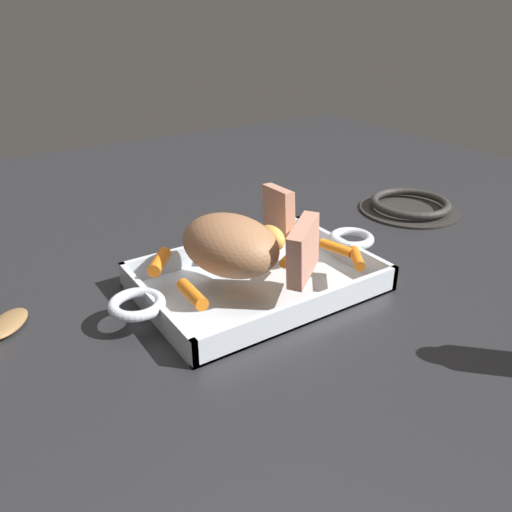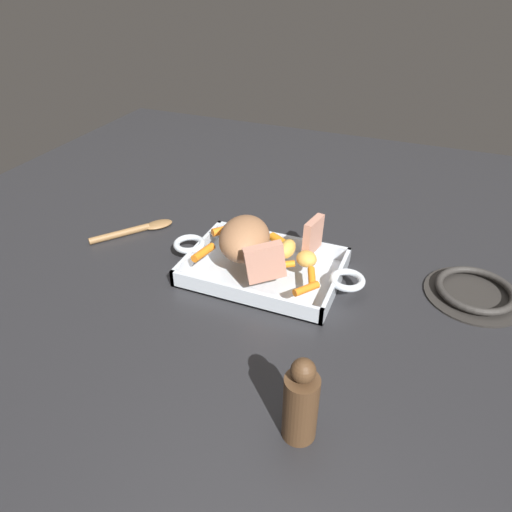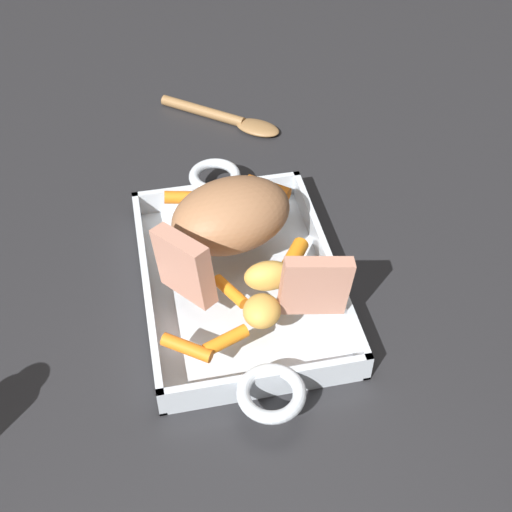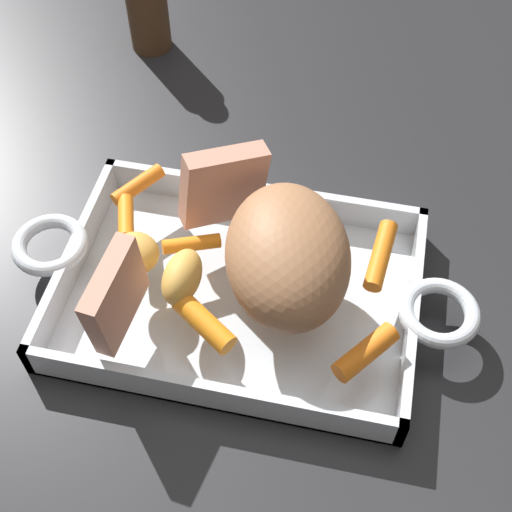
{
  "view_description": "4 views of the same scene",
  "coord_description": "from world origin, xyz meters",
  "px_view_note": "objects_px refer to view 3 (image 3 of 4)",
  "views": [
    {
      "loc": [
        0.36,
        0.55,
        0.38
      ],
      "look_at": [
        0.01,
        0.02,
        0.06
      ],
      "focal_mm": 35.74,
      "sensor_mm": 36.0,
      "label": 1
    },
    {
      "loc": [
        -0.3,
        0.79,
        0.61
      ],
      "look_at": [
        0.01,
        0.02,
        0.06
      ],
      "focal_mm": 33.01,
      "sensor_mm": 36.0,
      "label": 2
    },
    {
      "loc": [
        -0.58,
        0.1,
        0.65
      ],
      "look_at": [
        -0.03,
        -0.02,
        0.08
      ],
      "focal_mm": 48.78,
      "sensor_mm": 36.0,
      "label": 3
    },
    {
      "loc": [
        0.09,
        -0.36,
        0.57
      ],
      "look_at": [
        0.02,
        0.01,
        0.06
      ],
      "focal_mm": 49.49,
      "sensor_mm": 36.0,
      "label": 4
    }
  ],
  "objects_px": {
    "baby_carrot_southeast": "(230,291)",
    "baby_carrot_center_left": "(293,259)",
    "roast_slice_thin": "(184,266)",
    "baby_carrot_northeast": "(226,340)",
    "baby_carrot_northwest": "(191,198)",
    "roasting_dish": "(239,280)",
    "baby_carrot_short": "(268,188)",
    "potato_corner": "(268,276)",
    "roast_slice_thick": "(315,286)",
    "baby_carrot_center_right": "(187,348)",
    "pork_roast": "(227,216)",
    "potato_golden_large": "(262,311)",
    "serving_spoon": "(229,119)"
  },
  "relations": [
    {
      "from": "baby_carrot_center_left",
      "to": "roast_slice_thin",
      "type": "bearing_deg",
      "value": 96.09
    },
    {
      "from": "baby_carrot_northwest",
      "to": "pork_roast",
      "type": "bearing_deg",
      "value": -156.03
    },
    {
      "from": "roast_slice_thin",
      "to": "baby_carrot_northwest",
      "type": "bearing_deg",
      "value": -10.0
    },
    {
      "from": "baby_carrot_southeast",
      "to": "baby_carrot_center_left",
      "type": "bearing_deg",
      "value": -67.74
    },
    {
      "from": "baby_carrot_northwest",
      "to": "roast_slice_thin",
      "type": "bearing_deg",
      "value": 170.0
    },
    {
      "from": "baby_carrot_short",
      "to": "baby_carrot_center_right",
      "type": "height_order",
      "value": "baby_carrot_short"
    },
    {
      "from": "roast_slice_thin",
      "to": "baby_carrot_northeast",
      "type": "distance_m",
      "value": 0.1
    },
    {
      "from": "roast_slice_thin",
      "to": "baby_carrot_short",
      "type": "height_order",
      "value": "roast_slice_thin"
    },
    {
      "from": "roast_slice_thin",
      "to": "potato_golden_large",
      "type": "relative_size",
      "value": 1.76
    },
    {
      "from": "baby_carrot_short",
      "to": "roast_slice_thin",
      "type": "bearing_deg",
      "value": 139.28
    },
    {
      "from": "roast_slice_thick",
      "to": "baby_carrot_southeast",
      "type": "distance_m",
      "value": 0.1
    },
    {
      "from": "baby_carrot_short",
      "to": "potato_golden_large",
      "type": "xyz_separation_m",
      "value": [
        -0.22,
        0.05,
        0.01
      ]
    },
    {
      "from": "pork_roast",
      "to": "potato_golden_large",
      "type": "relative_size",
      "value": 3.4
    },
    {
      "from": "baby_carrot_center_right",
      "to": "potato_corner",
      "type": "xyz_separation_m",
      "value": [
        0.08,
        -0.11,
        0.01
      ]
    },
    {
      "from": "roasting_dish",
      "to": "pork_roast",
      "type": "xyz_separation_m",
      "value": [
        0.05,
        0.0,
        0.07
      ]
    },
    {
      "from": "roasting_dish",
      "to": "serving_spoon",
      "type": "height_order",
      "value": "roasting_dish"
    },
    {
      "from": "roasting_dish",
      "to": "potato_corner",
      "type": "height_order",
      "value": "potato_corner"
    },
    {
      "from": "roast_slice_thick",
      "to": "potato_corner",
      "type": "height_order",
      "value": "roast_slice_thick"
    },
    {
      "from": "baby_carrot_southeast",
      "to": "baby_carrot_center_right",
      "type": "xyz_separation_m",
      "value": [
        -0.07,
        0.06,
        0.0
      ]
    },
    {
      "from": "baby_carrot_center_left",
      "to": "baby_carrot_northwest",
      "type": "xyz_separation_m",
      "value": [
        0.14,
        0.1,
        -0.0
      ]
    },
    {
      "from": "baby_carrot_center_left",
      "to": "baby_carrot_northwest",
      "type": "relative_size",
      "value": 0.88
    },
    {
      "from": "roast_slice_thin",
      "to": "baby_carrot_northwest",
      "type": "relative_size",
      "value": 1.12
    },
    {
      "from": "roast_slice_thin",
      "to": "baby_carrot_southeast",
      "type": "bearing_deg",
      "value": -111.88
    },
    {
      "from": "baby_carrot_center_left",
      "to": "baby_carrot_northeast",
      "type": "relative_size",
      "value": 1.22
    },
    {
      "from": "roast_slice_thick",
      "to": "baby_carrot_northeast",
      "type": "bearing_deg",
      "value": 106.19
    },
    {
      "from": "baby_carrot_northeast",
      "to": "potato_corner",
      "type": "bearing_deg",
      "value": -40.26
    },
    {
      "from": "baby_carrot_southeast",
      "to": "serving_spoon",
      "type": "distance_m",
      "value": 0.42
    },
    {
      "from": "baby_carrot_southeast",
      "to": "potato_golden_large",
      "type": "relative_size",
      "value": 1.21
    },
    {
      "from": "roasting_dish",
      "to": "baby_carrot_northwest",
      "type": "height_order",
      "value": "baby_carrot_northwest"
    },
    {
      "from": "baby_carrot_southeast",
      "to": "baby_carrot_center_right",
      "type": "height_order",
      "value": "same"
    },
    {
      "from": "baby_carrot_southeast",
      "to": "potato_corner",
      "type": "relative_size",
      "value": 0.95
    },
    {
      "from": "baby_carrot_center_left",
      "to": "baby_carrot_short",
      "type": "distance_m",
      "value": 0.14
    },
    {
      "from": "roasting_dish",
      "to": "baby_carrot_center_left",
      "type": "relative_size",
      "value": 7.15
    },
    {
      "from": "roasting_dish",
      "to": "potato_corner",
      "type": "bearing_deg",
      "value": -147.92
    },
    {
      "from": "baby_carrot_center_left",
      "to": "baby_carrot_short",
      "type": "xyz_separation_m",
      "value": [
        0.14,
        0.0,
        -0.0
      ]
    },
    {
      "from": "baby_carrot_center_right",
      "to": "potato_golden_large",
      "type": "bearing_deg",
      "value": -72.96
    },
    {
      "from": "baby_carrot_northeast",
      "to": "baby_carrot_center_right",
      "type": "xyz_separation_m",
      "value": [
        -0.0,
        0.04,
        0.0
      ]
    },
    {
      "from": "potato_golden_large",
      "to": "roasting_dish",
      "type": "bearing_deg",
      "value": 5.69
    },
    {
      "from": "roast_slice_thin",
      "to": "baby_carrot_southeast",
      "type": "relative_size",
      "value": 1.45
    },
    {
      "from": "baby_carrot_center_left",
      "to": "potato_corner",
      "type": "bearing_deg",
      "value": 128.47
    },
    {
      "from": "roasting_dish",
      "to": "baby_carrot_southeast",
      "type": "height_order",
      "value": "baby_carrot_southeast"
    },
    {
      "from": "potato_golden_large",
      "to": "pork_roast",
      "type": "bearing_deg",
      "value": 5.79
    },
    {
      "from": "baby_carrot_center_left",
      "to": "baby_carrot_southeast",
      "type": "xyz_separation_m",
      "value": [
        -0.03,
        0.08,
        -0.0
      ]
    },
    {
      "from": "baby_carrot_northeast",
      "to": "potato_golden_large",
      "type": "height_order",
      "value": "potato_golden_large"
    },
    {
      "from": "potato_golden_large",
      "to": "serving_spoon",
      "type": "xyz_separation_m",
      "value": [
        0.45,
        -0.04,
        -0.05
      ]
    },
    {
      "from": "pork_roast",
      "to": "baby_carrot_northeast",
      "type": "distance_m",
      "value": 0.17
    },
    {
      "from": "pork_roast",
      "to": "roast_slice_thick",
      "type": "xyz_separation_m",
      "value": [
        -0.13,
        -0.08,
        -0.0
      ]
    },
    {
      "from": "pork_roast",
      "to": "potato_golden_large",
      "type": "xyz_separation_m",
      "value": [
        -0.14,
        -0.01,
        -0.02
      ]
    },
    {
      "from": "roast_slice_thick",
      "to": "serving_spoon",
      "type": "bearing_deg",
      "value": 2.49
    },
    {
      "from": "roast_slice_thin",
      "to": "baby_carrot_short",
      "type": "distance_m",
      "value": 0.2
    }
  ]
}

